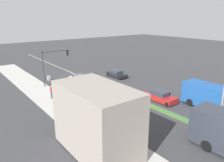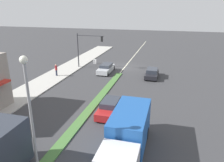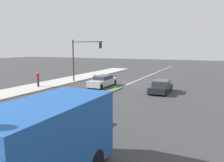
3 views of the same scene
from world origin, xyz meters
name	(u,v)px [view 3 (image 3 of 3)]	position (x,y,z in m)	size (l,w,h in m)	color
ground_plane	(26,127)	(0.00, 18.00, 0.00)	(160.00, 160.00, 0.00)	#38383A
lane_marking_center	(131,83)	(0.00, 0.00, 0.00)	(0.16, 60.00, 0.01)	beige
traffic_signal_main	(82,53)	(6.12, 2.23, 3.90)	(4.59, 0.34, 5.60)	#333338
pedestrian	(38,79)	(8.69, 7.81, 1.04)	(0.34, 0.34, 1.74)	#282D42
warning_aframe_sign	(96,77)	(5.70, -0.63, 0.43)	(0.45, 0.53, 0.84)	silver
delivery_truck	(27,155)	(-5.00, 22.59, 1.47)	(2.44, 7.50, 2.87)	silver
sedan_dark	(161,87)	(-5.00, 4.58, 0.62)	(1.77, 4.09, 1.28)	black
sedan_silver	(103,81)	(2.20, 3.91, 0.64)	(1.77, 4.55, 1.32)	#B7BABF
hatchback_red	(64,117)	(-2.20, 17.18, 0.65)	(1.81, 4.24, 1.38)	#AD1E1E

